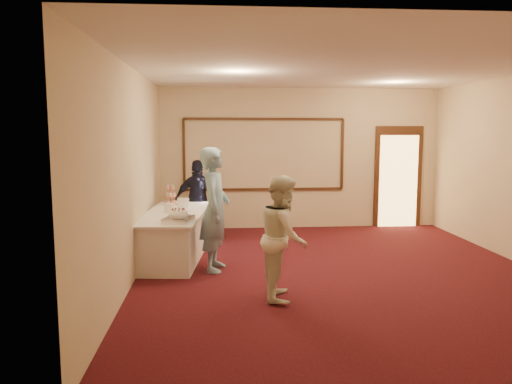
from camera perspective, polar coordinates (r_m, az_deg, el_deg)
floor at (r=7.68m, az=9.48°, el=-9.06°), size 7.00×7.00×0.00m
room_walls at (r=7.37m, az=9.81°, el=6.23°), size 6.04×7.04×3.02m
wall_molding at (r=10.68m, az=0.94°, el=4.33°), size 3.45×0.04×1.55m
doorway at (r=11.37m, az=15.92°, el=1.61°), size 1.05×0.07×2.20m
buffet_table at (r=8.41m, az=-9.26°, el=-4.89°), size 1.21×2.55×0.77m
pavlova_tray at (r=7.47m, az=-8.86°, el=-2.79°), size 0.48×0.58×0.19m
cupcake_stand at (r=9.17m, az=-9.75°, el=-0.58°), size 0.27×0.27×0.39m
plate_stack_a at (r=8.32m, az=-9.86°, el=-1.82°), size 0.19×0.19×0.15m
plate_stack_b at (r=8.71m, az=-8.31°, el=-1.31°), size 0.21×0.21×0.18m
tart at (r=8.08m, az=-8.75°, el=-2.41°), size 0.30×0.30×0.06m
man at (r=7.54m, az=-4.72°, el=-1.99°), size 0.54×0.74×1.87m
woman at (r=6.32m, az=3.17°, el=-5.16°), size 0.69×0.83×1.57m
guest at (r=9.62m, az=-6.58°, el=-0.96°), size 0.91×0.39×1.56m
camera_flash at (r=9.46m, az=-5.38°, el=1.59°), size 0.07×0.05×0.05m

